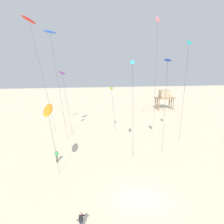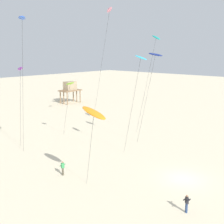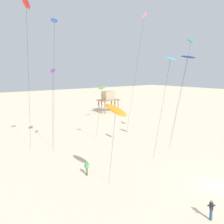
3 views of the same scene
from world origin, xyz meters
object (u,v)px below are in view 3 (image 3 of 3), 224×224
at_px(kite_navy, 188,58).
at_px(kite_flyer_middle, 87,168).
at_px(kite_cyan, 170,60).
at_px(stilt_house, 108,97).
at_px(kite_lime, 102,88).
at_px(kite_orange, 116,110).
at_px(kite_blue, 54,22).
at_px(kite_teal, 191,43).
at_px(kite_purple, 53,72).
at_px(kite_pink, 144,18).
at_px(kite_red, 26,5).
at_px(kite_flyer_nearest, 211,209).

bearing_deg(kite_navy, kite_flyer_middle, 169.04).
bearing_deg(kite_cyan, stilt_house, 61.12).
height_order(kite_lime, kite_orange, kite_lime).
bearing_deg(kite_blue, kite_teal, -17.04).
bearing_deg(kite_purple, kite_blue, -111.97).
height_order(kite_teal, kite_flyer_middle, kite_teal).
bearing_deg(kite_orange, stilt_house, 52.64).
bearing_deg(kite_pink, stilt_house, 62.83).
xyz_separation_m(kite_pink, kite_cyan, (-7.65, -12.02, -7.09)).
bearing_deg(kite_blue, kite_purple, 68.03).
relative_size(kite_cyan, kite_navy, 0.98).
height_order(kite_orange, stilt_house, kite_orange).
xyz_separation_m(kite_red, stilt_house, (33.87, 28.12, -14.78)).
distance_m(kite_pink, kite_flyer_nearest, 32.66).
bearing_deg(stilt_house, kite_flyer_nearest, -119.91).
bearing_deg(kite_blue, kite_red, 159.77).
bearing_deg(kite_blue, kite_pink, 7.95).
xyz_separation_m(kite_lime, kite_blue, (-9.70, -3.66, 8.46)).
bearing_deg(kite_purple, kite_orange, -95.27).
relative_size(kite_lime, kite_flyer_middle, 5.60).
relative_size(kite_blue, kite_flyer_middle, 10.54).
bearing_deg(kite_navy, kite_flyer_nearest, -135.58).
xyz_separation_m(kite_purple, kite_cyan, (8.14, -13.13, 1.37)).
height_order(kite_teal, kite_blue, kite_blue).
height_order(kite_cyan, kite_blue, kite_blue).
bearing_deg(kite_orange, kite_flyer_nearest, -72.66).
distance_m(kite_flyer_middle, stilt_house, 46.56).
bearing_deg(kite_red, kite_orange, -76.53).
bearing_deg(kite_navy, stilt_house, 66.22).
distance_m(kite_pink, stilt_house, 33.95).
bearing_deg(kite_pink, kite_orange, -141.41).
distance_m(kite_orange, kite_navy, 15.43).
relative_size(kite_orange, stilt_house, 1.50).
bearing_deg(kite_flyer_nearest, kite_orange, 107.34).
bearing_deg(kite_flyer_nearest, kite_pink, 57.00).
bearing_deg(kite_navy, kite_teal, 33.22).
bearing_deg(kite_teal, kite_red, 162.52).
height_order(kite_lime, kite_flyer_nearest, kite_lime).
xyz_separation_m(kite_navy, stilt_house, (16.61, 37.69, -8.97)).
bearing_deg(kite_navy, kite_purple, 137.08).
xyz_separation_m(kite_cyan, kite_navy, (4.79, 1.11, 0.36)).
relative_size(kite_purple, kite_red, 0.61).
relative_size(kite_teal, kite_navy, 1.19).
bearing_deg(kite_flyer_middle, kite_orange, -93.93).
bearing_deg(kite_blue, kite_lime, 20.67).
relative_size(kite_teal, kite_orange, 1.86).
relative_size(kite_purple, kite_pink, 0.58).
bearing_deg(stilt_house, kite_pink, -117.17).
relative_size(kite_cyan, kite_red, 0.68).
relative_size(kite_purple, kite_navy, 0.88).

